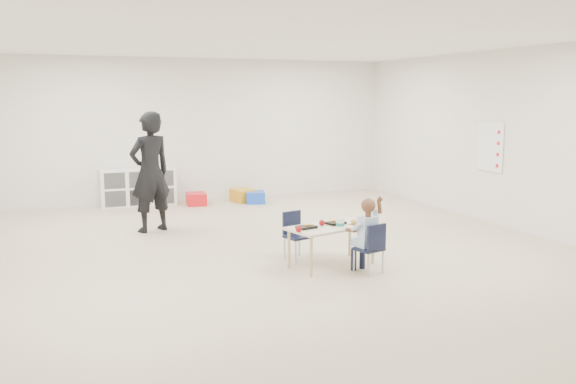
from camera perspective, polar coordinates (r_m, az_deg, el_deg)
name	(u,v)px	position (r m, az deg, el deg)	size (l,w,h in m)	color
room	(274,148)	(7.95, -1.33, 4.14)	(9.00, 9.02, 2.80)	beige
table	(332,245)	(7.52, 4.10, -4.99)	(1.21, 0.82, 0.51)	#EFE6BF
chair_near	(369,248)	(7.25, 7.55, -5.21)	(0.29, 0.28, 0.61)	black
chair_far	(298,236)	(7.80, 0.91, -4.12)	(0.29, 0.28, 0.61)	black
child	(369,233)	(7.21, 7.58, -3.86)	(0.40, 0.40, 0.96)	#A6C2E1
lunch_tray_near	(336,223)	(7.55, 4.50, -2.90)	(0.22, 0.16, 0.03)	black
lunch_tray_far	(307,227)	(7.29, 1.74, -3.30)	(0.22, 0.16, 0.03)	black
milk_carton	(340,222)	(7.41, 4.90, -2.85)	(0.07, 0.07, 0.10)	white
bread_roll	(355,222)	(7.54, 6.25, -2.79)	(0.09, 0.09, 0.07)	tan
apple_near	(322,223)	(7.44, 3.19, -2.89)	(0.07, 0.07, 0.07)	maroon
apple_far	(299,229)	(7.07, 1.01, -3.51)	(0.07, 0.07, 0.07)	maroon
cubby_shelf	(138,187)	(11.95, -13.83, 0.44)	(1.40, 0.40, 0.70)	white
rules_poster	(490,147)	(10.50, 18.41, 4.04)	(0.02, 0.60, 0.80)	white
adult	(150,172)	(9.53, -12.77, 1.83)	(0.67, 0.44, 1.84)	black
bin_red	(196,199)	(11.82, -8.58, -0.64)	(0.36, 0.47, 0.23)	red
bin_yellow	(244,195)	(12.10, -4.18, -0.31)	(0.38, 0.49, 0.24)	orange
bin_blue	(255,197)	(11.94, -3.08, -0.48)	(0.36, 0.46, 0.22)	blue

